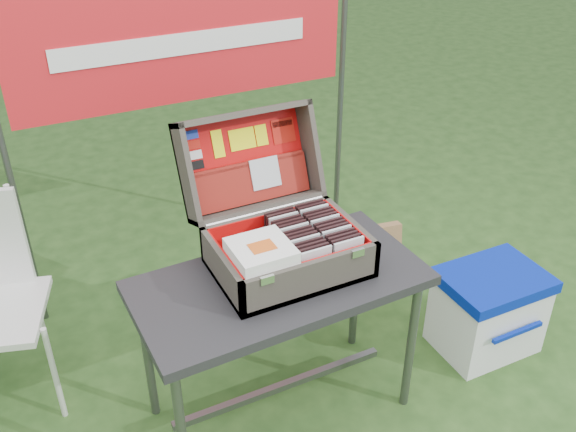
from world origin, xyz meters
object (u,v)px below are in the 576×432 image
suitcase (281,206)px  cardboard_box (368,261)px  cooler (488,311)px  table (280,347)px

suitcase → cardboard_box: bearing=31.0°
cardboard_box → cooler: bearing=-57.2°
table → cardboard_box: table is taller
table → suitcase: 0.60m
table → cardboard_box: 0.95m
cardboard_box → suitcase: bearing=-139.9°
table → cooler: 1.05m
table → suitcase: (0.06, 0.10, 0.59)m
table → cardboard_box: bearing=32.9°
table → cooler: table is taller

